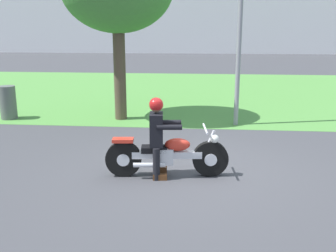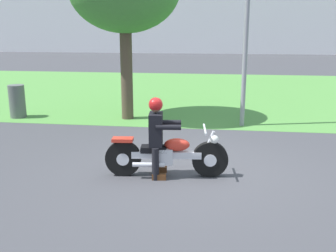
% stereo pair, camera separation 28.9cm
% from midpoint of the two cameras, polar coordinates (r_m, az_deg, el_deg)
% --- Properties ---
extents(ground, '(120.00, 120.00, 0.00)m').
position_cam_midpoint_polar(ground, '(7.17, 2.50, -6.50)').
color(ground, '#424247').
extents(grass_verge, '(60.00, 12.00, 0.01)m').
position_cam_midpoint_polar(grass_verge, '(15.92, 4.07, 5.06)').
color(grass_verge, '#549342').
rests_on(grass_verge, ground).
extents(motorcycle_lead, '(2.13, 0.66, 0.87)m').
position_cam_midpoint_polar(motorcycle_lead, '(6.79, -1.32, -4.23)').
color(motorcycle_lead, black).
rests_on(motorcycle_lead, ground).
extents(rider_lead, '(0.58, 0.50, 1.39)m').
position_cam_midpoint_polar(rider_lead, '(6.68, -2.78, -0.76)').
color(rider_lead, black).
rests_on(rider_lead, ground).
extents(trash_can, '(0.45, 0.45, 0.93)m').
position_cam_midpoint_polar(trash_can, '(11.95, -22.88, 3.16)').
color(trash_can, '#595E5B').
rests_on(trash_can, ground).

